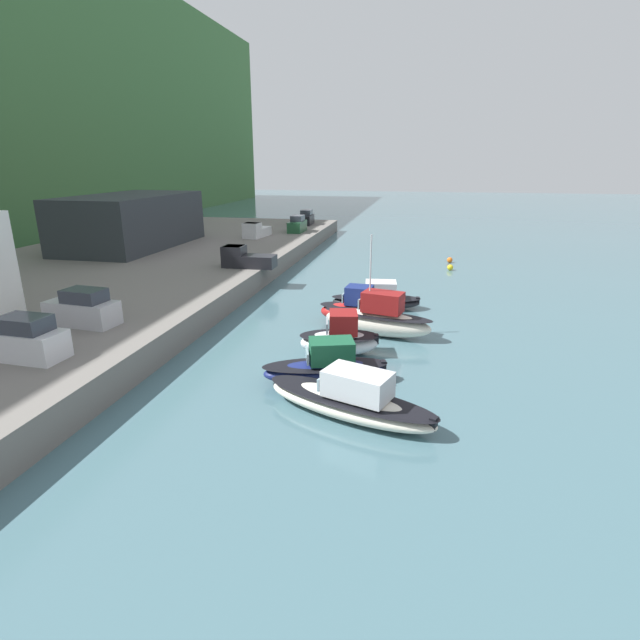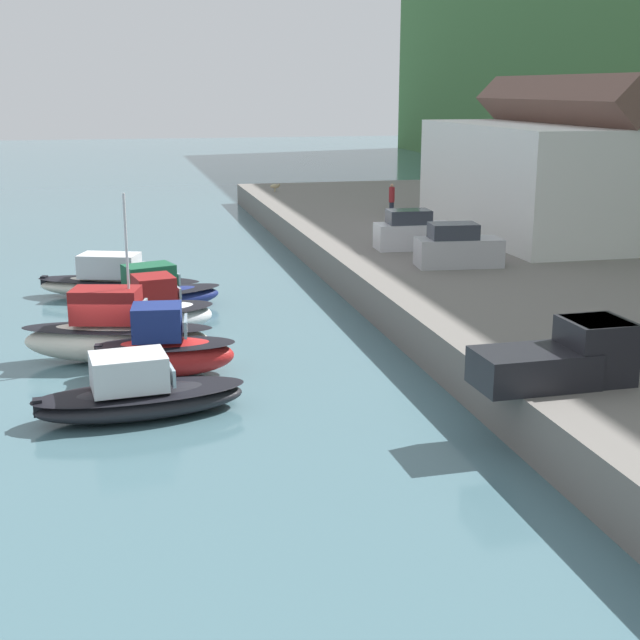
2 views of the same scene
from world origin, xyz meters
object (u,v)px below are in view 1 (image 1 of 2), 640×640
(moored_boat_2, at_px, (340,339))
(pickup_truck_1, at_px, (256,231))
(parked_car_1, at_px, (306,218))
(parked_car_0, at_px, (83,309))
(moored_boat_5, at_px, (377,299))
(parked_car_2, at_px, (297,225))
(mooring_buoy_1, at_px, (450,260))
(parked_car_3, at_px, (23,340))
(moored_boat_0, at_px, (351,400))
(mooring_buoy_0, at_px, (450,267))
(moored_boat_3, at_px, (378,319))
(moored_boat_4, at_px, (356,310))
(moored_boat_1, at_px, (327,367))
(pickup_truck_0, at_px, (245,258))

(moored_boat_2, xyz_separation_m, pickup_truck_1, (32.61, 16.31, 1.65))
(parked_car_1, bearing_deg, parked_car_0, 85.16)
(moored_boat_5, distance_m, parked_car_2, 31.61)
(mooring_buoy_1, bearing_deg, pickup_truck_1, 83.59)
(parked_car_0, bearing_deg, parked_car_2, 2.21)
(pickup_truck_1, bearing_deg, parked_car_3, 98.87)
(moored_boat_0, distance_m, mooring_buoy_0, 33.69)
(moored_boat_5, xyz_separation_m, mooring_buoy_0, (15.66, -6.18, -0.45))
(moored_boat_3, height_order, moored_boat_4, moored_boat_3)
(parked_car_3, bearing_deg, parked_car_0, 8.98)
(parked_car_2, bearing_deg, moored_boat_4, 110.72)
(mooring_buoy_0, bearing_deg, moored_boat_5, 158.48)
(moored_boat_1, relative_size, moored_boat_2, 1.35)
(moored_boat_2, height_order, parked_car_0, parked_car_0)
(moored_boat_2, relative_size, moored_boat_4, 0.95)
(moored_boat_2, relative_size, pickup_truck_1, 1.04)
(parked_car_3, bearing_deg, moored_boat_1, -71.26)
(moored_boat_5, bearing_deg, moored_boat_0, 175.65)
(moored_boat_4, bearing_deg, parked_car_3, 140.45)
(moored_boat_5, distance_m, parked_car_3, 23.99)
(parked_car_0, bearing_deg, pickup_truck_1, 7.93)
(parked_car_2, distance_m, mooring_buoy_0, 23.70)
(moored_boat_2, xyz_separation_m, moored_boat_5, (10.11, -1.21, -0.19))
(parked_car_3, height_order, pickup_truck_0, parked_car_3)
(moored_boat_5, xyz_separation_m, pickup_truck_1, (22.50, 17.52, 1.84))
(pickup_truck_1, distance_m, mooring_buoy_0, 24.77)
(parked_car_3, bearing_deg, parked_car_2, 0.60)
(parked_car_3, xyz_separation_m, mooring_buoy_1, (38.06, -21.76, -2.38))
(mooring_buoy_1, bearing_deg, moored_boat_2, 165.94)
(moored_boat_0, height_order, parked_car_3, parked_car_3)
(parked_car_1, relative_size, pickup_truck_1, 0.87)
(parked_car_0, relative_size, parked_car_2, 1.03)
(moored_boat_4, distance_m, moored_boat_5, 4.25)
(pickup_truck_0, bearing_deg, parked_car_1, 1.57)
(moored_boat_0, distance_m, moored_boat_2, 7.65)
(moored_boat_4, relative_size, mooring_buoy_0, 8.76)
(moored_boat_1, height_order, moored_boat_3, moored_boat_3)
(moored_boat_1, height_order, mooring_buoy_1, moored_boat_1)
(moored_boat_5, distance_m, pickup_truck_0, 13.51)
(moored_boat_1, bearing_deg, parked_car_3, 88.38)
(mooring_buoy_0, bearing_deg, pickup_truck_0, 120.26)
(moored_boat_2, bearing_deg, moored_boat_5, -17.89)
(moored_boat_4, relative_size, parked_car_3, 1.25)
(mooring_buoy_0, bearing_deg, moored_boat_1, 166.08)
(moored_boat_4, bearing_deg, parked_car_0, 126.69)
(parked_car_1, height_order, parked_car_2, same)
(parked_car_1, distance_m, pickup_truck_1, 14.40)
(moored_boat_0, bearing_deg, parked_car_3, 111.98)
(parked_car_1, xyz_separation_m, mooring_buoy_0, (-20.88, -20.46, -2.39))
(moored_boat_1, height_order, parked_car_1, parked_car_1)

